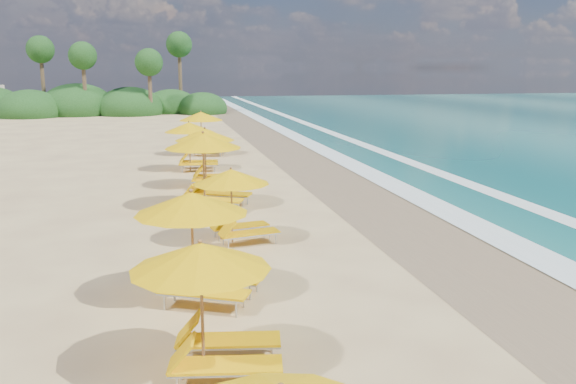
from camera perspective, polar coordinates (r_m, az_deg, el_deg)
ground at (r=16.38m, az=0.00°, el=-4.11°), size 160.00×160.00×0.00m
wet_sand at (r=17.64m, az=12.82°, el=-3.23°), size 4.00×160.00×0.01m
surf_foam at (r=18.92m, az=20.27°, el=-2.59°), size 4.00×160.00×0.01m
station_2 at (r=8.92m, az=-7.23°, el=-10.15°), size 2.49×2.37×2.10m
station_3 at (r=11.67m, az=-8.37°, el=-4.46°), size 2.95×2.94×2.23m
station_4 at (r=15.52m, az=-4.89°, el=-0.77°), size 2.42×2.32×2.01m
station_5 at (r=19.37m, az=-7.55°, el=2.55°), size 3.31×3.29×2.52m
station_6 at (r=22.88m, az=-7.49°, el=3.68°), size 2.69×2.54×2.31m
station_7 at (r=26.78m, az=-9.06°, el=4.69°), size 2.52×2.37×2.21m
station_8 at (r=31.47m, az=-8.01°, el=5.89°), size 2.96×2.90×2.32m
treeline at (r=61.36m, az=-18.60°, el=7.95°), size 25.80×8.80×9.74m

